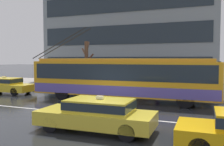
# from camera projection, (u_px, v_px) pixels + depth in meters

# --- Properties ---
(ground_plane) EXTENTS (160.00, 160.00, 0.00)m
(ground_plane) POSITION_uv_depth(u_px,v_px,m) (99.00, 110.00, 13.85)
(ground_plane) COLOR black
(sidewalk_slab) EXTENTS (80.00, 10.00, 0.14)m
(sidewalk_slab) POSITION_uv_depth(u_px,v_px,m) (145.00, 88.00, 22.95)
(sidewalk_slab) COLOR gray
(sidewalk_slab) RESTS_ON ground_plane
(lane_centre_line) EXTENTS (72.00, 0.14, 0.01)m
(lane_centre_line) POSITION_uv_depth(u_px,v_px,m) (89.00, 114.00, 12.75)
(lane_centre_line) COLOR silver
(lane_centre_line) RESTS_ON ground_plane
(trolleybus) EXTENTS (13.16, 2.94, 5.01)m
(trolleybus) POSITION_uv_depth(u_px,v_px,m) (122.00, 77.00, 16.70)
(trolleybus) COLOR orange
(trolleybus) RESTS_ON ground_plane
(taxi_queued_behind_bus) EXTENTS (4.71, 1.91, 1.39)m
(taxi_queued_behind_bus) POSITION_uv_depth(u_px,v_px,m) (5.00, 85.00, 20.24)
(taxi_queued_behind_bus) COLOR yellow
(taxi_queued_behind_bus) RESTS_ON ground_plane
(taxi_oncoming_near) EXTENTS (4.71, 2.01, 1.39)m
(taxi_oncoming_near) POSITION_uv_depth(u_px,v_px,m) (97.00, 113.00, 9.80)
(taxi_oncoming_near) COLOR yellow
(taxi_oncoming_near) RESTS_ON ground_plane
(bus_shelter) EXTENTS (3.93, 1.84, 2.45)m
(bus_shelter) POSITION_uv_depth(u_px,v_px,m) (132.00, 69.00, 20.15)
(bus_shelter) COLOR gray
(bus_shelter) RESTS_ON sidewalk_slab
(pedestrian_at_shelter) EXTENTS (1.24, 1.24, 2.00)m
(pedestrian_at_shelter) POSITION_uv_depth(u_px,v_px,m) (111.00, 72.00, 21.88)
(pedestrian_at_shelter) COLOR brown
(pedestrian_at_shelter) RESTS_ON sidewalk_slab
(pedestrian_approaching_curb) EXTENTS (1.28, 1.28, 1.95)m
(pedestrian_approaching_curb) POSITION_uv_depth(u_px,v_px,m) (203.00, 73.00, 18.71)
(pedestrian_approaching_curb) COLOR #575743
(pedestrian_approaching_curb) RESTS_ON sidewalk_slab
(pedestrian_walking_past) EXTENTS (1.27, 1.27, 1.94)m
(pedestrian_walking_past) POSITION_uv_depth(u_px,v_px,m) (77.00, 72.00, 20.88)
(pedestrian_walking_past) COLOR #281A2D
(pedestrian_walking_past) RESTS_ON sidewalk_slab
(pedestrian_waiting_by_pole) EXTENTS (1.60, 1.60, 2.00)m
(pedestrian_waiting_by_pole) POSITION_uv_depth(u_px,v_px,m) (159.00, 72.00, 19.20)
(pedestrian_waiting_by_pole) COLOR navy
(pedestrian_waiting_by_pole) RESTS_ON sidewalk_slab
(street_tree_bare) EXTENTS (1.58, 1.37, 4.24)m
(street_tree_bare) POSITION_uv_depth(u_px,v_px,m) (87.00, 63.00, 21.84)
(street_tree_bare) COLOR brown
(street_tree_bare) RESTS_ON sidewalk_slab
(office_tower_corner_left) EXTENTS (21.05, 15.90, 18.19)m
(office_tower_corner_left) POSITION_uv_depth(u_px,v_px,m) (139.00, 13.00, 34.86)
(office_tower_corner_left) COLOR gray
(office_tower_corner_left) RESTS_ON ground_plane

